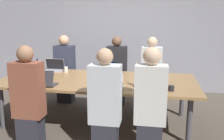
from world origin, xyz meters
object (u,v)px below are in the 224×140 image
(laptop_far_right, at_px, (150,72))
(person_far_center, at_px, (117,72))
(laptop_far_left, at_px, (54,67))
(stapler, at_px, (105,81))
(laptop_near_left, at_px, (43,82))
(person_near_left, at_px, (28,99))
(bottle_far_left, at_px, (38,66))
(person_near_right, at_px, (150,104))
(bottle_near_right, at_px, (137,79))
(laptop_far_center, at_px, (109,69))
(laptop_near_midright, at_px, (112,84))
(laptop_near_right, at_px, (153,85))
(person_far_left, at_px, (65,70))
(person_near_midright, at_px, (105,105))
(person_far_right, at_px, (151,73))
(cup_far_left, at_px, (66,69))
(bottle_far_right, at_px, (165,73))
(cup_near_right, at_px, (171,88))

(laptop_far_right, bearing_deg, person_far_center, 144.35)
(laptop_far_left, distance_m, stapler, 1.34)
(laptop_near_left, height_order, person_near_left, person_near_left)
(laptop_near_left, height_order, bottle_far_left, bottle_far_left)
(person_near_right, relative_size, bottle_near_right, 5.29)
(laptop_far_center, relative_size, laptop_near_left, 0.85)
(laptop_near_left, distance_m, laptop_near_midright, 1.05)
(laptop_far_center, height_order, laptop_near_midright, laptop_near_midright)
(laptop_far_right, distance_m, stapler, 0.94)
(person_near_left, bearing_deg, laptop_near_midright, -156.41)
(person_near_right, bearing_deg, laptop_near_midright, -34.04)
(laptop_near_right, relative_size, person_far_left, 0.24)
(person_near_midright, xyz_separation_m, person_far_left, (-1.25, 1.91, 0.00))
(bottle_near_right, bearing_deg, laptop_far_right, 77.69)
(person_far_center, xyz_separation_m, bottle_near_right, (0.51, -1.27, 0.19))
(person_far_center, height_order, person_near_left, person_near_left)
(person_far_right, xyz_separation_m, person_far_left, (-1.79, -0.04, 0.01))
(laptop_far_right, height_order, laptop_far_left, laptop_far_left)
(cup_far_left, relative_size, bottle_far_left, 0.39)
(person_far_right, height_order, stapler, person_far_right)
(person_near_right, height_order, stapler, person_near_right)
(person_near_left, xyz_separation_m, stapler, (0.88, 0.82, 0.09))
(laptop_far_right, height_order, bottle_far_right, laptop_far_right)
(laptop_far_right, relative_size, bottle_far_right, 1.53)
(stapler, bearing_deg, laptop_far_center, 62.17)
(person_far_left, relative_size, stapler, 9.46)
(person_far_right, height_order, bottle_near_right, person_far_right)
(laptop_near_left, distance_m, person_far_left, 1.47)
(laptop_far_center, distance_m, bottle_far_left, 1.37)
(laptop_far_right, relative_size, laptop_far_left, 0.92)
(person_far_left, bearing_deg, person_far_center, 2.30)
(person_far_right, xyz_separation_m, bottle_far_right, (0.23, -0.65, 0.17))
(person_near_left, xyz_separation_m, person_far_left, (-0.20, 1.90, -0.01))
(laptop_near_midright, bearing_deg, laptop_far_center, -77.02)
(person_far_right, height_order, person_far_center, person_far_center)
(bottle_far_left, bearing_deg, person_far_right, 14.45)
(cup_near_right, height_order, cup_far_left, cup_far_left)
(laptop_far_center, relative_size, person_near_midright, 0.22)
(bottle_far_right, distance_m, laptop_near_left, 2.00)
(laptop_far_center, bearing_deg, laptop_far_right, -4.59)
(bottle_near_right, height_order, person_near_left, person_near_left)
(person_far_right, xyz_separation_m, laptop_far_left, (-1.86, -0.42, 0.14))
(cup_near_right, xyz_separation_m, cup_far_left, (-1.91, 0.93, 0.01))
(stapler, bearing_deg, laptop_near_left, 169.90)
(laptop_near_right, height_order, bottle_far_left, same)
(laptop_near_left, relative_size, bottle_far_left, 1.46)
(laptop_far_center, distance_m, laptop_near_right, 1.30)
(person_far_center, xyz_separation_m, laptop_far_left, (-1.16, -0.42, 0.14))
(person_far_right, xyz_separation_m, person_near_left, (-1.59, -1.95, 0.02))
(cup_far_left, xyz_separation_m, stapler, (0.89, -0.64, -0.02))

